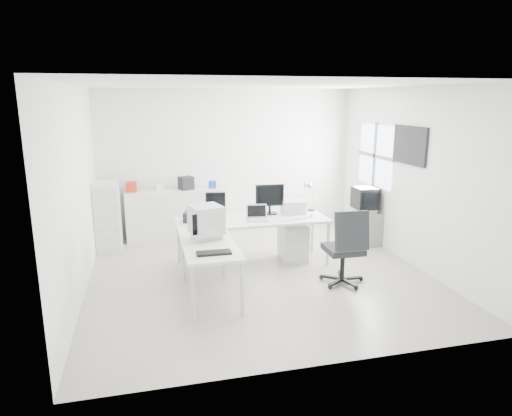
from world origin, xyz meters
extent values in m
cube|color=beige|center=(0.00, 0.00, 0.00)|extent=(5.00, 5.00, 0.01)
cube|color=white|center=(0.00, 0.00, 2.80)|extent=(5.00, 5.00, 0.01)
cube|color=silver|center=(0.00, 2.50, 1.40)|extent=(5.00, 0.02, 2.80)
cube|color=silver|center=(-2.50, 0.00, 1.40)|extent=(0.02, 5.00, 2.80)
cube|color=silver|center=(2.50, 0.00, 1.40)|extent=(0.02, 5.00, 2.80)
cube|color=silver|center=(0.71, 0.54, 0.30)|extent=(0.40, 0.50, 0.60)
cube|color=black|center=(-0.84, 0.59, 0.82)|extent=(0.49, 0.43, 0.15)
cube|color=silver|center=(0.66, 0.34, 0.76)|extent=(0.46, 0.25, 0.02)
sphere|color=silver|center=(0.96, 0.39, 0.78)|extent=(0.06, 0.06, 0.06)
cube|color=#BCBCBC|center=(0.76, 0.71, 0.86)|extent=(0.40, 0.35, 0.21)
cube|color=black|center=(-0.84, -1.01, 0.76)|extent=(0.43, 0.17, 0.03)
cube|color=slate|center=(2.22, 0.99, 0.30)|extent=(0.56, 0.45, 0.61)
cube|color=silver|center=(-1.06, 2.24, 0.47)|extent=(1.87, 0.47, 0.94)
cube|color=red|center=(-1.86, 2.24, 1.03)|extent=(0.20, 0.18, 0.19)
cube|color=silver|center=(-1.36, 2.24, 1.00)|extent=(0.15, 0.14, 0.13)
cube|color=black|center=(-0.86, 2.24, 1.06)|extent=(0.31, 0.29, 0.24)
cube|color=#1732A2|center=(-0.36, 2.24, 1.00)|extent=(0.14, 0.12, 0.14)
cylinder|color=silver|center=(-2.16, 2.28, 1.05)|extent=(0.07, 0.07, 0.22)
cube|color=silver|center=(-2.28, 1.78, 0.61)|extent=(0.43, 0.51, 1.22)
camera|label=1|loc=(-1.61, -6.31, 2.62)|focal=32.00mm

